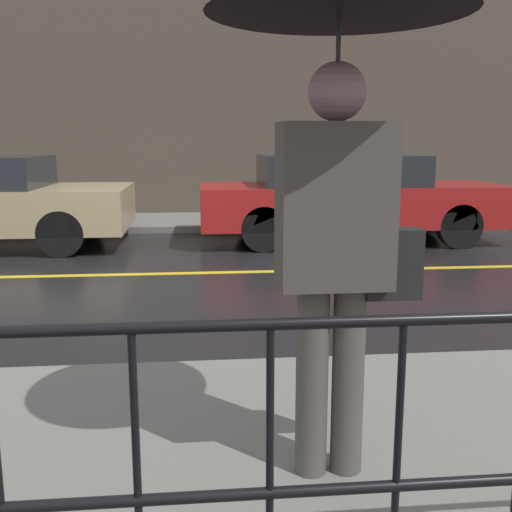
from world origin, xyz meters
The scene contains 7 objects.
ground_plane centered at (0.00, 0.00, 0.00)m, with size 80.00×80.00×0.00m, color black.
sidewalk_near centered at (0.00, -4.46, 0.06)m, with size 28.00×2.50×0.11m.
sidewalk_far centered at (0.00, 4.26, 0.06)m, with size 28.00×2.08×0.11m.
lane_marking centered at (0.00, 0.00, 0.00)m, with size 25.20×0.12×0.01m.
building_storefront centered at (0.00, 5.45, 3.27)m, with size 28.00×0.30×6.54m.
pedestrian centered at (1.14, -4.64, 1.82)m, with size 1.06×1.06×2.19m.
car_red centered at (2.92, 2.10, 0.71)m, with size 4.69×1.71×1.35m.
Camera 1 is at (0.58, -7.07, 1.57)m, focal length 42.00 mm.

